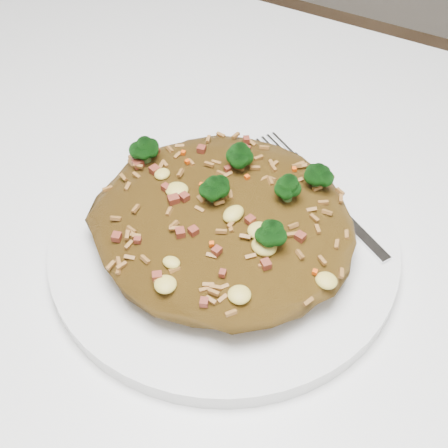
{
  "coord_description": "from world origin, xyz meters",
  "views": [
    {
      "loc": [
        0.17,
        -0.22,
        1.12
      ],
      "look_at": [
        0.02,
        0.04,
        0.78
      ],
      "focal_mm": 50.0,
      "sensor_mm": 36.0,
      "label": 1
    }
  ],
  "objects": [
    {
      "name": "fried_rice",
      "position": [
        0.03,
        0.04,
        0.79
      ],
      "size": [
        0.2,
        0.18,
        0.06
      ],
      "color": "brown",
      "rests_on": "plate"
    },
    {
      "name": "dining_table",
      "position": [
        0.0,
        0.0,
        0.66
      ],
      "size": [
        1.2,
        0.8,
        0.75
      ],
      "color": "white",
      "rests_on": "ground"
    },
    {
      "name": "fork",
      "position": [
        0.08,
        0.12,
        0.77
      ],
      "size": [
        0.15,
        0.1,
        0.0
      ],
      "rotation": [
        0.0,
        0.0,
        -0.53
      ],
      "color": "silver",
      "rests_on": "plate"
    },
    {
      "name": "plate",
      "position": [
        0.02,
        0.04,
        0.76
      ],
      "size": [
        0.26,
        0.26,
        0.01
      ],
      "primitive_type": "cylinder",
      "color": "white",
      "rests_on": "dining_table"
    }
  ]
}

